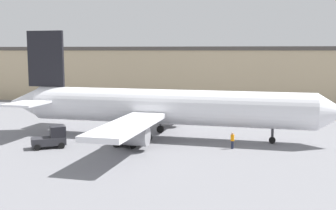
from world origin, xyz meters
TOP-DOWN VIEW (x-y plane):
  - ground_plane at (0.00, 0.00)m, footprint 400.00×400.00m
  - terminal_building at (-5.97, 37.36)m, footprint 74.87×16.69m
  - airplane at (-0.98, 0.04)m, footprint 39.43×31.66m
  - ground_crew_worker at (7.48, -3.80)m, footprint 0.37×0.37m
  - baggage_tug at (-10.51, -7.29)m, footprint 3.70×3.23m
  - belt_loader_truck at (-2.97, -5.10)m, footprint 2.80×1.98m

SIDE VIEW (x-z plane):
  - ground_plane at x=0.00m, z-range 0.00..0.00m
  - ground_crew_worker at x=7.48m, z-range 0.06..1.73m
  - baggage_tug at x=-10.51m, z-range -0.10..2.08m
  - belt_loader_truck at x=-2.97m, z-range -0.08..2.11m
  - airplane at x=-0.98m, z-range -2.55..9.62m
  - terminal_building at x=-5.97m, z-range 0.01..10.55m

